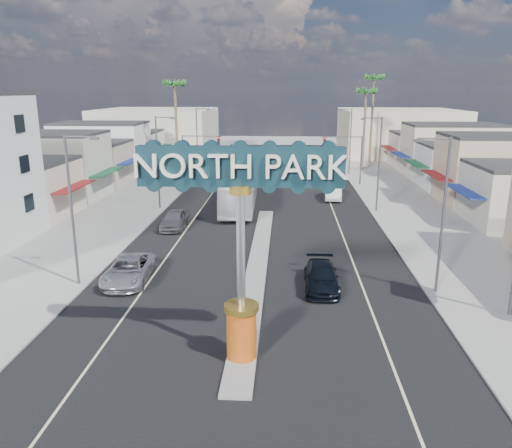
# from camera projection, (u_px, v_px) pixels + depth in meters

# --- Properties ---
(ground) EXTENTS (160.00, 160.00, 0.00)m
(ground) POSITION_uv_depth(u_px,v_px,m) (267.00, 210.00, 48.85)
(ground) COLOR gray
(ground) RESTS_ON ground
(road) EXTENTS (20.00, 120.00, 0.01)m
(road) POSITION_uv_depth(u_px,v_px,m) (267.00, 210.00, 48.85)
(road) COLOR black
(road) RESTS_ON ground
(median_island) EXTENTS (1.30, 30.00, 0.16)m
(median_island) POSITION_uv_depth(u_px,v_px,m) (257.00, 265.00, 33.41)
(median_island) COLOR gray
(median_island) RESTS_ON ground
(sidewalk_left) EXTENTS (8.00, 120.00, 0.12)m
(sidewalk_left) POSITION_uv_depth(u_px,v_px,m) (126.00, 208.00, 49.64)
(sidewalk_left) COLOR gray
(sidewalk_left) RESTS_ON ground
(sidewalk_right) EXTENTS (8.00, 120.00, 0.12)m
(sidewalk_right) POSITION_uv_depth(u_px,v_px,m) (412.00, 212.00, 48.03)
(sidewalk_right) COLOR gray
(sidewalk_right) RESTS_ON ground
(storefront_row_left) EXTENTS (12.00, 42.00, 6.00)m
(storefront_row_left) POSITION_uv_depth(u_px,v_px,m) (78.00, 160.00, 61.97)
(storefront_row_left) COLOR beige
(storefront_row_left) RESTS_ON ground
(storefront_row_right) EXTENTS (12.00, 42.00, 6.00)m
(storefront_row_right) POSITION_uv_depth(u_px,v_px,m) (473.00, 163.00, 59.21)
(storefront_row_right) COLOR #B7B29E
(storefront_row_right) RESTS_ON ground
(backdrop_far_left) EXTENTS (20.00, 20.00, 8.00)m
(backdrop_far_left) POSITION_uv_depth(u_px,v_px,m) (158.00, 131.00, 92.43)
(backdrop_far_left) COLOR #B7B29E
(backdrop_far_left) RESTS_ON ground
(backdrop_far_right) EXTENTS (20.00, 20.00, 8.00)m
(backdrop_far_right) POSITION_uv_depth(u_px,v_px,m) (398.00, 132.00, 89.90)
(backdrop_far_right) COLOR beige
(backdrop_far_right) RESTS_ON ground
(gateway_sign) EXTENTS (8.20, 1.50, 9.15)m
(gateway_sign) POSITION_uv_depth(u_px,v_px,m) (241.00, 230.00, 20.30)
(gateway_sign) COLOR red
(gateway_sign) RESTS_ON median_island
(traffic_signal_left) EXTENTS (5.09, 0.45, 6.00)m
(traffic_signal_left) POSITION_uv_depth(u_px,v_px,m) (197.00, 149.00, 61.75)
(traffic_signal_left) COLOR #47474C
(traffic_signal_left) RESTS_ON ground
(traffic_signal_right) EXTENTS (5.09, 0.45, 6.00)m
(traffic_signal_right) POSITION_uv_depth(u_px,v_px,m) (347.00, 150.00, 60.69)
(traffic_signal_right) COLOR #47474C
(traffic_signal_right) RESTS_ON ground
(streetlight_l_near) EXTENTS (2.03, 0.22, 9.00)m
(streetlight_l_near) POSITION_uv_depth(u_px,v_px,m) (74.00, 203.00, 28.85)
(streetlight_l_near) COLOR #47474C
(streetlight_l_near) RESTS_ON ground
(streetlight_l_mid) EXTENTS (2.03, 0.22, 9.00)m
(streetlight_l_mid) POSITION_uv_depth(u_px,v_px,m) (159.00, 158.00, 48.13)
(streetlight_l_mid) COLOR #47474C
(streetlight_l_mid) RESTS_ON ground
(streetlight_l_far) EXTENTS (2.03, 0.22, 9.00)m
(streetlight_l_far) POSITION_uv_depth(u_px,v_px,m) (198.00, 137.00, 69.33)
(streetlight_l_far) COLOR #47474C
(streetlight_l_far) RESTS_ON ground
(streetlight_r_near) EXTENTS (2.03, 0.22, 9.00)m
(streetlight_r_near) POSITION_uv_depth(u_px,v_px,m) (441.00, 208.00, 27.65)
(streetlight_r_near) COLOR #47474C
(streetlight_r_near) RESTS_ON ground
(streetlight_r_mid) EXTENTS (2.03, 0.22, 9.00)m
(streetlight_r_mid) POSITION_uv_depth(u_px,v_px,m) (378.00, 160.00, 46.93)
(streetlight_r_mid) COLOR #47474C
(streetlight_r_mid) RESTS_ON ground
(streetlight_r_far) EXTENTS (2.03, 0.22, 9.00)m
(streetlight_r_far) POSITION_uv_depth(u_px,v_px,m) (349.00, 138.00, 68.13)
(streetlight_r_far) COLOR #47474C
(streetlight_r_far) RESTS_ON ground
(palm_left_far) EXTENTS (2.60, 2.60, 13.10)m
(palm_left_far) POSITION_uv_depth(u_px,v_px,m) (175.00, 89.00, 65.87)
(palm_left_far) COLOR brown
(palm_left_far) RESTS_ON ground
(palm_right_mid) EXTENTS (2.60, 2.60, 12.10)m
(palm_right_mid) POSITION_uv_depth(u_px,v_px,m) (366.00, 96.00, 70.39)
(palm_right_mid) COLOR brown
(palm_right_mid) RESTS_ON ground
(palm_right_far) EXTENTS (2.60, 2.60, 14.10)m
(palm_right_far) POSITION_uv_depth(u_px,v_px,m) (374.00, 83.00, 75.59)
(palm_right_far) COLOR brown
(palm_right_far) RESTS_ON ground
(suv_left) EXTENTS (2.74, 5.52, 1.50)m
(suv_left) POSITION_uv_depth(u_px,v_px,m) (129.00, 270.00, 30.56)
(suv_left) COLOR #B8B8BD
(suv_left) RESTS_ON ground
(suv_right) EXTENTS (2.02, 4.88, 1.41)m
(suv_right) POSITION_uv_depth(u_px,v_px,m) (321.00, 277.00, 29.51)
(suv_right) COLOR black
(suv_right) RESTS_ON ground
(car_parked_left) EXTENTS (1.95, 4.67, 1.58)m
(car_parked_left) POSITION_uv_depth(u_px,v_px,m) (175.00, 219.00, 42.31)
(car_parked_left) COLOR #5B5A5F
(car_parked_left) RESTS_ON ground
(car_parked_right) EXTENTS (2.14, 5.01, 1.61)m
(car_parked_right) POSITION_uv_depth(u_px,v_px,m) (334.00, 192.00, 53.61)
(car_parked_right) COLOR silver
(car_parked_right) RESTS_ON ground
(city_bus) EXTENTS (3.35, 12.94, 3.58)m
(city_bus) POSITION_uv_depth(u_px,v_px,m) (239.00, 191.00, 49.11)
(city_bus) COLOR silver
(city_bus) RESTS_ON ground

